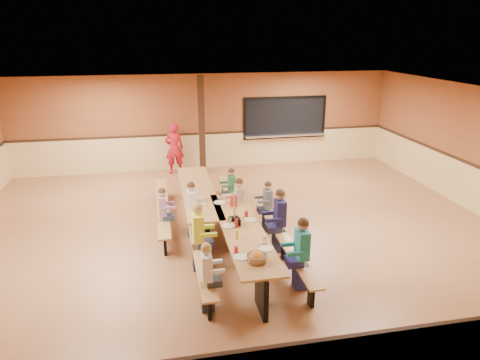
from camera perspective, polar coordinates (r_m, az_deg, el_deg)
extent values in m
plane|color=brown|center=(9.51, -0.77, -7.04)|extent=(12.00, 12.00, 0.00)
cube|color=brown|center=(13.76, -4.57, 7.74)|extent=(12.00, 0.04, 3.00)
cube|color=brown|center=(4.60, 10.94, -17.08)|extent=(12.00, 0.04, 3.00)
cube|color=white|center=(8.63, -0.85, 11.16)|extent=(12.00, 10.00, 0.04)
cube|color=black|center=(14.24, 5.99, 8.29)|extent=(2.60, 0.06, 1.20)
cube|color=silver|center=(14.28, 6.02, 5.97)|extent=(2.70, 0.28, 0.06)
cube|color=black|center=(13.15, -5.13, 7.20)|extent=(0.18, 0.18, 3.00)
cube|color=#A97943|center=(8.04, 0.28, -6.48)|extent=(0.75, 3.60, 0.04)
cube|color=black|center=(6.90, 2.89, -14.71)|extent=(0.08, 0.60, 0.70)
cube|color=black|center=(9.58, -1.55, -4.55)|extent=(0.08, 0.60, 0.70)
cube|color=#A97943|center=(8.06, -5.55, -8.78)|extent=(0.26, 3.60, 0.04)
cube|color=black|center=(8.17, -5.50, -10.17)|extent=(0.06, 0.18, 0.41)
cube|color=#A97943|center=(8.35, 5.89, -7.76)|extent=(0.26, 3.60, 0.04)
cube|color=black|center=(8.45, 5.83, -9.12)|extent=(0.06, 0.18, 0.41)
cube|color=#A97943|center=(9.94, -5.62, -1.44)|extent=(0.75, 3.60, 0.04)
cube|color=black|center=(8.67, -4.51, -7.27)|extent=(0.08, 0.60, 0.70)
cube|color=black|center=(11.52, -6.34, -0.51)|extent=(0.08, 0.60, 0.70)
cube|color=#A97943|center=(10.01, -10.28, -3.29)|extent=(0.26, 3.60, 0.04)
cube|color=black|center=(10.10, -10.21, -4.47)|extent=(0.06, 0.18, 0.41)
cube|color=#A97943|center=(10.15, -0.93, -2.66)|extent=(0.26, 3.60, 0.04)
cube|color=black|center=(10.23, -0.92, -3.83)|extent=(0.06, 0.18, 0.41)
imported|color=#B11423|center=(13.40, -8.75, 4.20)|extent=(0.62, 0.44, 1.60)
cylinder|color=#B21720|center=(8.95, -0.85, -2.83)|extent=(0.16, 0.16, 0.22)
cube|color=black|center=(8.10, -0.32, -5.59)|extent=(0.10, 0.14, 0.13)
cylinder|color=yellow|center=(7.58, -0.43, -7.24)|extent=(0.06, 0.06, 0.17)
cylinder|color=#B2140F|center=(7.99, -0.48, -5.80)|extent=(0.06, 0.06, 0.17)
cube|color=black|center=(8.32, -0.75, -5.17)|extent=(0.16, 0.16, 0.06)
cube|color=#A97943|center=(8.21, -0.76, -3.38)|extent=(0.02, 0.09, 0.50)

